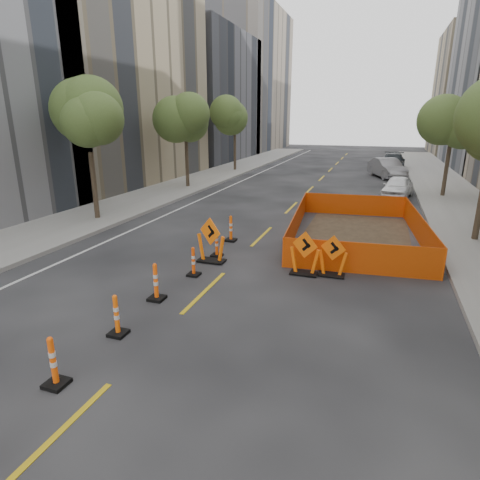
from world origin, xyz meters
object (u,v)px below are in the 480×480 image
at_px(channelizer_4, 156,282).
at_px(channelizer_6, 217,243).
at_px(parked_car_mid, 387,168).
at_px(parked_car_near, 398,187).
at_px(channelizer_3, 116,315).
at_px(chevron_sign_center, 305,253).
at_px(channelizer_2, 53,362).
at_px(chevron_sign_right, 333,256).
at_px(channelizer_7, 231,228).
at_px(parked_car_far, 393,162).
at_px(chevron_sign_left, 211,240).
at_px(channelizer_5, 193,261).

xyz_separation_m(channelizer_4, channelizer_6, (0.21, 3.91, -0.04)).
bearing_deg(channelizer_4, parked_car_mid, 77.25).
xyz_separation_m(channelizer_6, parked_car_near, (6.51, 14.14, 0.17)).
bearing_deg(parked_car_mid, parked_car_near, -107.71).
relative_size(channelizer_3, chevron_sign_center, 0.70).
height_order(channelizer_2, chevron_sign_right, chevron_sign_right).
height_order(chevron_sign_right, parked_car_near, chevron_sign_right).
height_order(channelizer_7, parked_car_near, parked_car_near).
relative_size(channelizer_2, channelizer_7, 0.97).
height_order(channelizer_3, parked_car_far, parked_car_far).
xyz_separation_m(channelizer_2, channelizer_6, (0.08, 7.82, -0.02)).
height_order(channelizer_2, channelizer_4, channelizer_4).
distance_m(chevron_sign_left, parked_car_mid, 24.45).
distance_m(channelizer_5, channelizer_6, 1.95).
relative_size(channelizer_6, parked_car_near, 0.25).
bearing_deg(channelizer_4, chevron_sign_left, 85.81).
xyz_separation_m(channelizer_3, channelizer_6, (0.09, 5.86, -0.01)).
bearing_deg(chevron_sign_left, channelizer_2, -67.64).
height_order(channelizer_3, chevron_sign_right, chevron_sign_right).
xyz_separation_m(chevron_sign_right, parked_car_mid, (1.73, 23.68, 0.11)).
xyz_separation_m(chevron_sign_right, parked_car_far, (2.27, 29.39, 0.10)).
distance_m(channelizer_4, chevron_sign_center, 4.77).
relative_size(chevron_sign_left, parked_car_far, 0.30).
bearing_deg(channelizer_5, channelizer_6, 90.03).
height_order(channelizer_2, chevron_sign_center, chevron_sign_center).
bearing_deg(chevron_sign_left, parked_car_mid, 99.40).
height_order(chevron_sign_right, parked_car_mid, parked_car_mid).
distance_m(channelizer_5, parked_car_far, 31.46).
bearing_deg(chevron_sign_center, channelizer_7, 160.21).
bearing_deg(channelizer_5, chevron_sign_left, 88.48).
distance_m(channelizer_2, chevron_sign_right, 8.43).
relative_size(chevron_sign_center, parked_car_mid, 0.30).
relative_size(channelizer_2, chevron_sign_left, 0.65).
bearing_deg(channelizer_3, chevron_sign_center, 56.55).
distance_m(channelizer_3, channelizer_6, 5.86).
xyz_separation_m(channelizer_2, chevron_sign_center, (3.41, 7.12, 0.21)).
height_order(channelizer_6, parked_car_far, parked_car_far).
bearing_deg(chevron_sign_left, channelizer_4, -70.89).
bearing_deg(channelizer_2, parked_car_far, 79.88).
distance_m(channelizer_4, chevron_sign_left, 3.33).
bearing_deg(parked_car_near, channelizer_4, -99.93).
xyz_separation_m(channelizer_3, parked_car_near, (6.60, 20.00, 0.16)).
relative_size(channelizer_2, channelizer_6, 1.05).
bearing_deg(chevron_sign_right, channelizer_6, -172.79).
bearing_deg(chevron_sign_center, channelizer_5, -141.89).
bearing_deg(chevron_sign_center, chevron_sign_right, 27.22).
bearing_deg(channelizer_6, chevron_sign_right, -7.48).
distance_m(channelizer_4, channelizer_5, 1.97).
height_order(channelizer_4, channelizer_5, channelizer_4).
xyz_separation_m(channelizer_3, parked_car_far, (6.55, 34.70, 0.27)).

